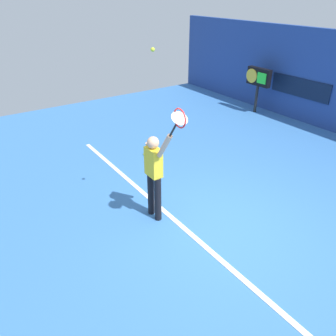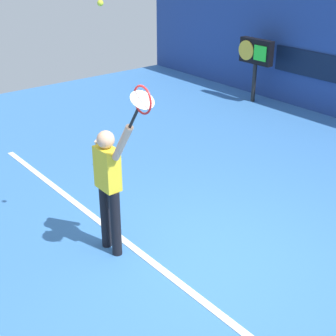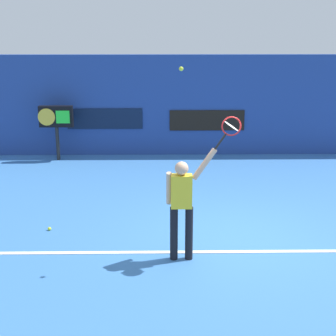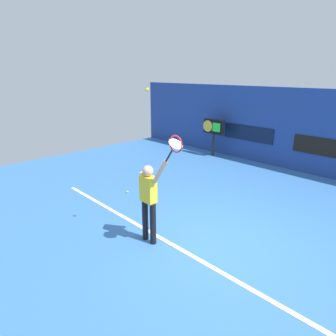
{
  "view_description": "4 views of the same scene",
  "coord_description": "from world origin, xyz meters",
  "px_view_note": "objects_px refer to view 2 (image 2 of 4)",
  "views": [
    {
      "loc": [
        3.59,
        -3.68,
        3.99
      ],
      "look_at": [
        -1.01,
        -0.52,
        0.99
      ],
      "focal_mm": 35.96,
      "sensor_mm": 36.0,
      "label": 1
    },
    {
      "loc": [
        3.68,
        -3.67,
        3.77
      ],
      "look_at": [
        -0.65,
        -0.17,
        1.15
      ],
      "focal_mm": 52.24,
      "sensor_mm": 36.0,
      "label": 2
    },
    {
      "loc": [
        -1.36,
        -8.54,
        3.82
      ],
      "look_at": [
        -1.24,
        -0.41,
        1.47
      ],
      "focal_mm": 54.0,
      "sensor_mm": 36.0,
      "label": 3
    },
    {
      "loc": [
        3.25,
        -4.39,
        3.45
      ],
      "look_at": [
        -1.17,
        -0.14,
        1.45
      ],
      "focal_mm": 31.67,
      "sensor_mm": 36.0,
      "label": 4
    }
  ],
  "objects_px": {
    "tennis_racket": "(141,102)",
    "scoreboard_clock": "(256,54)",
    "tennis_ball": "(100,3)",
    "spare_ball": "(95,163)",
    "tennis_player": "(109,182)"
  },
  "relations": [
    {
      "from": "tennis_racket",
      "to": "scoreboard_clock",
      "type": "xyz_separation_m",
      "value": [
        -4.04,
        6.39,
        -1.03
      ]
    },
    {
      "from": "tennis_ball",
      "to": "spare_ball",
      "type": "relative_size",
      "value": 1.0
    },
    {
      "from": "spare_ball",
      "to": "tennis_racket",
      "type": "bearing_deg",
      "value": -21.04
    },
    {
      "from": "scoreboard_clock",
      "to": "spare_ball",
      "type": "bearing_deg",
      "value": -80.89
    },
    {
      "from": "tennis_racket",
      "to": "spare_ball",
      "type": "height_order",
      "value": "tennis_racket"
    },
    {
      "from": "tennis_racket",
      "to": "spare_ball",
      "type": "bearing_deg",
      "value": 158.96
    },
    {
      "from": "tennis_ball",
      "to": "spare_ball",
      "type": "bearing_deg",
      "value": 154.0
    },
    {
      "from": "tennis_player",
      "to": "scoreboard_clock",
      "type": "distance_m",
      "value": 7.19
    },
    {
      "from": "tennis_player",
      "to": "tennis_racket",
      "type": "xyz_separation_m",
      "value": [
        0.74,
        -0.0,
        1.22
      ]
    },
    {
      "from": "tennis_ball",
      "to": "scoreboard_clock",
      "type": "xyz_separation_m",
      "value": [
        -3.27,
        6.35,
        -1.94
      ]
    },
    {
      "from": "tennis_ball",
      "to": "scoreboard_clock",
      "type": "distance_m",
      "value": 7.4
    },
    {
      "from": "tennis_racket",
      "to": "scoreboard_clock",
      "type": "relative_size",
      "value": 0.38
    },
    {
      "from": "tennis_racket",
      "to": "spare_ball",
      "type": "relative_size",
      "value": 8.78
    },
    {
      "from": "tennis_racket",
      "to": "scoreboard_clock",
      "type": "height_order",
      "value": "tennis_racket"
    },
    {
      "from": "tennis_ball",
      "to": "spare_ball",
      "type": "xyz_separation_m",
      "value": [
        -2.44,
        1.19,
        -3.11
      ]
    }
  ]
}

